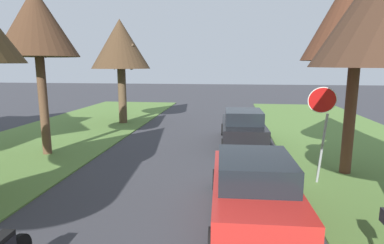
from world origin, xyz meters
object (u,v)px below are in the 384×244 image
street_tree_right_mid_b (360,7)px  street_tree_left_far (120,45)px  parked_sedan_red (253,190)px  parked_sedan_black (243,128)px  street_tree_left_mid_b (37,24)px  stop_sign_far (322,114)px

street_tree_right_mid_b → street_tree_left_far: street_tree_right_mid_b is taller
street_tree_right_mid_b → parked_sedan_red: size_ratio=1.55×
street_tree_left_far → parked_sedan_black: 9.21m
parked_sedan_red → parked_sedan_black: bearing=90.0°
street_tree_left_far → parked_sedan_red: size_ratio=1.38×
street_tree_left_mid_b → parked_sedan_black: size_ratio=1.42×
street_tree_right_mid_b → parked_sedan_black: bearing=131.6°
street_tree_left_far → street_tree_left_mid_b: bearing=-95.8°
street_tree_left_far → parked_sedan_red: (7.15, -11.40, -3.99)m
parked_sedan_red → parked_sedan_black: size_ratio=1.00×
parked_sedan_black → parked_sedan_red: bearing=-90.0°
street_tree_right_mid_b → street_tree_left_far: (-10.39, 7.87, -0.56)m
street_tree_right_mid_b → parked_sedan_red: 6.61m
street_tree_left_mid_b → street_tree_left_far: street_tree_left_mid_b is taller
stop_sign_far → parked_sedan_red: (-2.09, -2.48, -1.42)m
stop_sign_far → street_tree_right_mid_b: size_ratio=0.42×
parked_sedan_red → parked_sedan_black: same height
street_tree_left_far → parked_sedan_red: bearing=-57.9°
street_tree_left_mid_b → street_tree_left_far: (0.71, 6.99, -0.36)m
parked_sedan_red → parked_sedan_black: 7.18m
street_tree_right_mid_b → parked_sedan_black: size_ratio=1.55×
street_tree_left_far → parked_sedan_red: street_tree_left_far is taller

